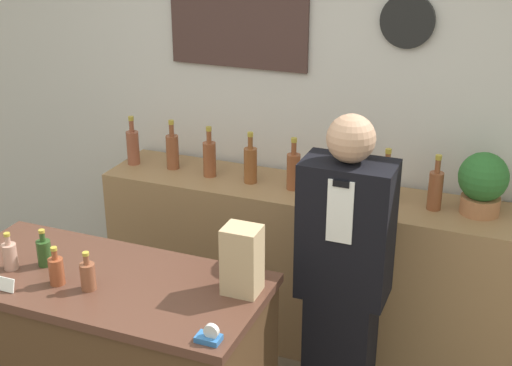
# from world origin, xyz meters

# --- Properties ---
(back_wall) EXTENTS (5.20, 0.09, 2.70)m
(back_wall) POSITION_xyz_m (-0.00, 2.00, 1.36)
(back_wall) COLOR silver
(back_wall) RESTS_ON ground_plane
(back_shelf) EXTENTS (2.40, 0.46, 0.95)m
(back_shelf) POSITION_xyz_m (0.20, 1.71, 0.47)
(back_shelf) COLOR #9E754C
(back_shelf) RESTS_ON ground_plane
(shopkeeper) EXTENTS (0.40, 0.25, 1.60)m
(shopkeeper) POSITION_xyz_m (0.54, 1.08, 0.80)
(shopkeeper) COLOR black
(shopkeeper) RESTS_ON ground_plane
(potted_plant) EXTENTS (0.25, 0.25, 0.32)m
(potted_plant) POSITION_xyz_m (1.05, 1.74, 1.12)
(potted_plant) COLOR #B27047
(potted_plant) RESTS_ON back_shelf
(paper_bag) EXTENTS (0.15, 0.12, 0.28)m
(paper_bag) POSITION_xyz_m (0.26, 0.58, 1.11)
(paper_bag) COLOR tan
(paper_bag) RESTS_ON display_counter
(tape_dispenser) EXTENTS (0.09, 0.06, 0.07)m
(tape_dispenser) POSITION_xyz_m (0.28, 0.22, 0.99)
(tape_dispenser) COLOR #2D66A8
(tape_dispenser) RESTS_ON display_counter
(price_card_right) EXTENTS (0.09, 0.02, 0.06)m
(price_card_right) POSITION_xyz_m (-0.63, 0.23, 1.00)
(price_card_right) COLOR white
(price_card_right) RESTS_ON display_counter
(counter_bottle_1) EXTENTS (0.06, 0.06, 0.17)m
(counter_bottle_1) POSITION_xyz_m (-0.72, 0.39, 1.03)
(counter_bottle_1) COLOR tan
(counter_bottle_1) RESTS_ON display_counter
(counter_bottle_2) EXTENTS (0.06, 0.06, 0.17)m
(counter_bottle_2) POSITION_xyz_m (-0.61, 0.46, 1.03)
(counter_bottle_2) COLOR #29491E
(counter_bottle_2) RESTS_ON display_counter
(counter_bottle_3) EXTENTS (0.06, 0.06, 0.17)m
(counter_bottle_3) POSITION_xyz_m (-0.46, 0.35, 1.03)
(counter_bottle_3) COLOR brown
(counter_bottle_3) RESTS_ON display_counter
(counter_bottle_4) EXTENTS (0.06, 0.06, 0.17)m
(counter_bottle_4) POSITION_xyz_m (-0.32, 0.37, 1.03)
(counter_bottle_4) COLOR brown
(counter_bottle_4) RESTS_ON display_counter
(shelf_bottle_0) EXTENTS (0.07, 0.07, 0.29)m
(shelf_bottle_0) POSITION_xyz_m (-0.91, 1.70, 1.06)
(shelf_bottle_0) COLOR brown
(shelf_bottle_0) RESTS_ON back_shelf
(shelf_bottle_1) EXTENTS (0.07, 0.07, 0.29)m
(shelf_bottle_1) POSITION_xyz_m (-0.66, 1.72, 1.06)
(shelf_bottle_1) COLOR brown
(shelf_bottle_1) RESTS_ON back_shelf
(shelf_bottle_2) EXTENTS (0.07, 0.07, 0.29)m
(shelf_bottle_2) POSITION_xyz_m (-0.41, 1.70, 1.06)
(shelf_bottle_2) COLOR brown
(shelf_bottle_2) RESTS_ON back_shelf
(shelf_bottle_3) EXTENTS (0.07, 0.07, 0.29)m
(shelf_bottle_3) POSITION_xyz_m (-0.16, 1.69, 1.06)
(shelf_bottle_3) COLOR brown
(shelf_bottle_3) RESTS_ON back_shelf
(shelf_bottle_4) EXTENTS (0.07, 0.07, 0.29)m
(shelf_bottle_4) POSITION_xyz_m (0.09, 1.69, 1.06)
(shelf_bottle_4) COLOR brown
(shelf_bottle_4) RESTS_ON back_shelf
(shelf_bottle_5) EXTENTS (0.07, 0.07, 0.29)m
(shelf_bottle_5) POSITION_xyz_m (0.33, 1.73, 1.06)
(shelf_bottle_5) COLOR brown
(shelf_bottle_5) RESTS_ON back_shelf
(shelf_bottle_6) EXTENTS (0.07, 0.07, 0.29)m
(shelf_bottle_6) POSITION_xyz_m (0.58, 1.71, 1.06)
(shelf_bottle_6) COLOR brown
(shelf_bottle_6) RESTS_ON back_shelf
(shelf_bottle_7) EXTENTS (0.07, 0.07, 0.29)m
(shelf_bottle_7) POSITION_xyz_m (0.83, 1.71, 1.06)
(shelf_bottle_7) COLOR brown
(shelf_bottle_7) RESTS_ON back_shelf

